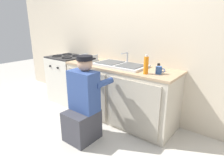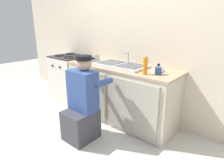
{
  "view_description": "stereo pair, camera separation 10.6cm",
  "coord_description": "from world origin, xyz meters",
  "px_view_note": "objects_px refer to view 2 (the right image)",
  "views": [
    {
      "loc": [
        1.59,
        -1.94,
        1.49
      ],
      "look_at": [
        0.0,
        0.1,
        0.69
      ],
      "focal_mm": 30.0,
      "sensor_mm": 36.0,
      "label": 1
    },
    {
      "loc": [
        1.68,
        -1.88,
        1.49
      ],
      "look_at": [
        0.0,
        0.1,
        0.69
      ],
      "focal_mm": 30.0,
      "sensor_mm": 36.0,
      "label": 2
    }
  ],
  "objects_px": {
    "spice_bottle_pepper": "(158,68)",
    "coffee_mug": "(158,71)",
    "plumber_person": "(82,105)",
    "dish_rack_tray": "(90,59)",
    "sink_double_basin": "(121,65)",
    "stove_range": "(71,78)",
    "soap_bottle_orange": "(145,65)"
  },
  "relations": [
    {
      "from": "soap_bottle_orange",
      "to": "spice_bottle_pepper",
      "type": "bearing_deg",
      "value": 74.98
    },
    {
      "from": "stove_range",
      "to": "dish_rack_tray",
      "type": "bearing_deg",
      "value": -0.84
    },
    {
      "from": "dish_rack_tray",
      "to": "soap_bottle_orange",
      "type": "bearing_deg",
      "value": -7.99
    },
    {
      "from": "coffee_mug",
      "to": "plumber_person",
      "type": "bearing_deg",
      "value": -136.78
    },
    {
      "from": "sink_double_basin",
      "to": "soap_bottle_orange",
      "type": "height_order",
      "value": "soap_bottle_orange"
    },
    {
      "from": "dish_rack_tray",
      "to": "stove_range",
      "type": "bearing_deg",
      "value": 179.16
    },
    {
      "from": "sink_double_basin",
      "to": "dish_rack_tray",
      "type": "bearing_deg",
      "value": -179.06
    },
    {
      "from": "spice_bottle_pepper",
      "to": "coffee_mug",
      "type": "distance_m",
      "value": 0.15
    },
    {
      "from": "stove_range",
      "to": "soap_bottle_orange",
      "type": "distance_m",
      "value": 1.85
    },
    {
      "from": "sink_double_basin",
      "to": "coffee_mug",
      "type": "xyz_separation_m",
      "value": [
        0.65,
        -0.07,
        0.03
      ]
    },
    {
      "from": "dish_rack_tray",
      "to": "soap_bottle_orange",
      "type": "height_order",
      "value": "soap_bottle_orange"
    },
    {
      "from": "stove_range",
      "to": "dish_rack_tray",
      "type": "distance_m",
      "value": 0.73
    },
    {
      "from": "stove_range",
      "to": "plumber_person",
      "type": "xyz_separation_m",
      "value": [
        1.18,
        -0.73,
        0.02
      ]
    },
    {
      "from": "spice_bottle_pepper",
      "to": "soap_bottle_orange",
      "type": "relative_size",
      "value": 0.42
    },
    {
      "from": "plumber_person",
      "to": "dish_rack_tray",
      "type": "relative_size",
      "value": 3.94
    },
    {
      "from": "spice_bottle_pepper",
      "to": "coffee_mug",
      "type": "xyz_separation_m",
      "value": [
        0.07,
        -0.13,
        -0.0
      ]
    },
    {
      "from": "plumber_person",
      "to": "dish_rack_tray",
      "type": "bearing_deg",
      "value": 129.6
    },
    {
      "from": "plumber_person",
      "to": "coffee_mug",
      "type": "distance_m",
      "value": 1.07
    },
    {
      "from": "sink_double_basin",
      "to": "coffee_mug",
      "type": "height_order",
      "value": "sink_double_basin"
    },
    {
      "from": "stove_range",
      "to": "spice_bottle_pepper",
      "type": "relative_size",
      "value": 8.54
    },
    {
      "from": "sink_double_basin",
      "to": "spice_bottle_pepper",
      "type": "height_order",
      "value": "sink_double_basin"
    },
    {
      "from": "sink_double_basin",
      "to": "spice_bottle_pepper",
      "type": "relative_size",
      "value": 7.62
    },
    {
      "from": "sink_double_basin",
      "to": "dish_rack_tray",
      "type": "relative_size",
      "value": 2.86
    },
    {
      "from": "stove_range",
      "to": "spice_bottle_pepper",
      "type": "bearing_deg",
      "value": 1.98
    },
    {
      "from": "stove_range",
      "to": "dish_rack_tray",
      "type": "relative_size",
      "value": 3.2
    },
    {
      "from": "stove_range",
      "to": "coffee_mug",
      "type": "height_order",
      "value": "coffee_mug"
    },
    {
      "from": "dish_rack_tray",
      "to": "spice_bottle_pepper",
      "type": "distance_m",
      "value": 1.24
    },
    {
      "from": "sink_double_basin",
      "to": "dish_rack_tray",
      "type": "height_order",
      "value": "sink_double_basin"
    },
    {
      "from": "stove_range",
      "to": "soap_bottle_orange",
      "type": "bearing_deg",
      "value": -5.64
    },
    {
      "from": "sink_double_basin",
      "to": "stove_range",
      "type": "distance_m",
      "value": 1.31
    },
    {
      "from": "sink_double_basin",
      "to": "soap_bottle_orange",
      "type": "bearing_deg",
      "value": -18.65
    },
    {
      "from": "coffee_mug",
      "to": "spice_bottle_pepper",
      "type": "bearing_deg",
      "value": 116.91
    }
  ]
}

